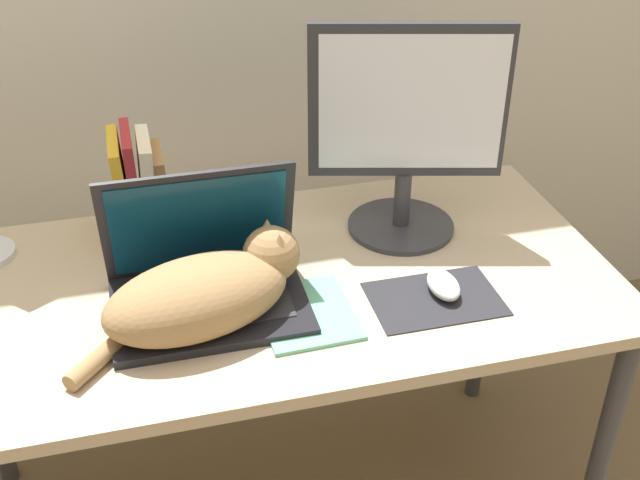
{
  "coord_description": "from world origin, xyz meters",
  "views": [
    {
      "loc": [
        -0.23,
        -0.96,
        1.65
      ],
      "look_at": [
        0.1,
        0.31,
        0.82
      ],
      "focal_mm": 45.0,
      "sensor_mm": 36.0,
      "label": 1
    }
  ],
  "objects": [
    {
      "name": "desk",
      "position": [
        0.0,
        0.35,
        0.65
      ],
      "size": [
        1.4,
        0.69,
        0.72
      ],
      "color": "tan",
      "rests_on": "ground_plane"
    },
    {
      "name": "laptop",
      "position": [
        -0.12,
        0.3,
        0.77
      ],
      "size": [
        0.37,
        0.26,
        0.27
      ],
      "color": "black",
      "rests_on": "desk"
    },
    {
      "name": "cat",
      "position": [
        -0.13,
        0.23,
        0.79
      ],
      "size": [
        0.44,
        0.26,
        0.16
      ],
      "color": "#99754C",
      "rests_on": "desk"
    },
    {
      "name": "external_monitor",
      "position": [
        0.33,
        0.47,
        0.96
      ],
      "size": [
        0.4,
        0.23,
        0.46
      ],
      "color": "#333338",
      "rests_on": "desk"
    },
    {
      "name": "mousepad",
      "position": [
        0.3,
        0.2,
        0.72
      ],
      "size": [
        0.25,
        0.17,
        0.0
      ],
      "color": "#232328",
      "rests_on": "desk"
    },
    {
      "name": "computer_mouse",
      "position": [
        0.32,
        0.21,
        0.74
      ],
      "size": [
        0.06,
        0.1,
        0.04
      ],
      "color": "silver",
      "rests_on": "mousepad"
    },
    {
      "name": "book_row",
      "position": [
        -0.22,
        0.59,
        0.83
      ],
      "size": [
        0.12,
        0.16,
        0.24
      ],
      "color": "gold",
      "rests_on": "desk"
    },
    {
      "name": "notepad",
      "position": [
        0.05,
        0.22,
        0.73
      ],
      "size": [
        0.18,
        0.21,
        0.01
      ],
      "color": "#6BBC93",
      "rests_on": "desk"
    }
  ]
}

